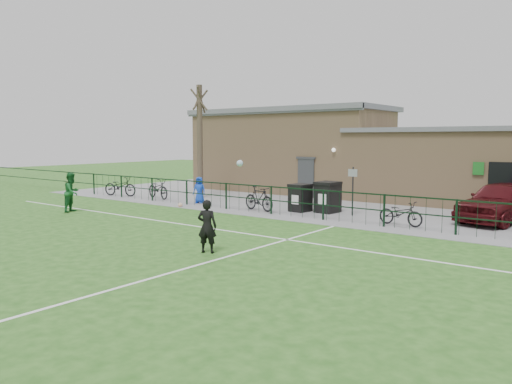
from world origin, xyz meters
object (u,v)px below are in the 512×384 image
Objects in this scene: wheelie_bin_right at (300,199)px; spectator_child at (199,190)px; car_maroon at (502,202)px; bicycle_a at (120,186)px; ball_ground at (180,205)px; wheelie_bin_left at (328,198)px; outfield_player at (72,192)px; bare_tree at (200,142)px; bicycle_c at (158,188)px; bicycle_d at (259,199)px; bicycle_e at (401,213)px; sign_post at (353,191)px.

wheelie_bin_right is 0.86× the size of spectator_child.
car_maroon is 18.95m from bicycle_a.
wheelie_bin_right reaches higher than ball_ground.
spectator_child is 1.64m from ball_ground.
car_maroon reaches higher than wheelie_bin_left.
outfield_player reaches higher than wheelie_bin_right.
spectator_child is (-6.57, -1.07, 0.03)m from wheelie_bin_left.
bare_tree is at bearing -31.11° from outfield_player.
car_maroon is 16.31m from bicycle_c.
car_maroon is at bearing -59.52° from bicycle_d.
wheelie_bin_right is 0.65× the size of bicycle_e.
bare_tree is 3.33m from spectator_child.
sign_post is 1.18× the size of bicycle_e.
ball_ground is (1.84, -3.27, -2.90)m from bare_tree.
bare_tree is 1.30× the size of car_maroon.
car_maroon is 2.25× the size of bicycle_a.
bicycle_c is 13.32m from bicycle_e.
wheelie_bin_right is 7.89m from car_maroon.
sign_post is at bearing -145.79° from car_maroon.
spectator_child is at bearing -48.75° from outfield_player.
bicycle_d is at bearing 97.69° from bicycle_e.
spectator_child reaches higher than bicycle_e.
bicycle_c is at bearing -175.08° from sign_post.
wheelie_bin_right is 0.54× the size of bicycle_c.
spectator_child is at bearing -165.24° from wheelie_bin_left.
bicycle_a is 9.55m from bicycle_d.
bicycle_a reaches higher than bicycle_c.
spectator_child is at bearing -153.47° from car_maroon.
sign_post reaches higher than outfield_player.
bicycle_c is at bearing 154.56° from ball_ground.
bare_tree is 6.38m from bicycle_d.
wheelie_bin_right is at bearing -47.77° from bicycle_d.
bicycle_e is 8.14× the size of ball_ground.
wheelie_bin_right is 2.38m from sign_post.
bicycle_c is at bearing 98.15° from bicycle_d.
bicycle_d is 6.36m from bicycle_e.
bare_tree is at bearing 87.07° from bicycle_e.
ball_ground is at bearing -100.99° from bicycle_c.
spectator_child is 6.20× the size of ball_ground.
bicycle_c is at bearing -155.91° from car_maroon.
bare_tree is 7.56m from wheelie_bin_right.
bicycle_a is 2.64m from bicycle_c.
bicycle_a is (-11.10, -1.05, -0.02)m from wheelie_bin_right.
outfield_player is at bearing 118.55° from bicycle_e.
bicycle_c is 9.80× the size of ball_ground.
wheelie_bin_right is 11.15m from bicycle_a.
car_maroon is 4.11m from bicycle_e.
outfield_player is at bearing -96.69° from bare_tree.
wheelie_bin_right is at bearing 87.08° from bicycle_e.
sign_post is 7.85m from spectator_child.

